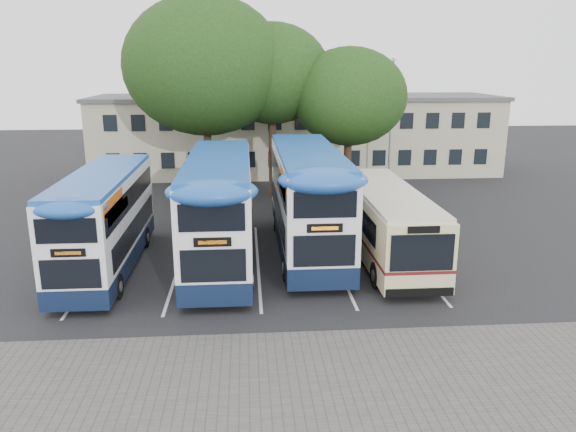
% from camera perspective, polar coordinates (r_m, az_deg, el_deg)
% --- Properties ---
extents(ground, '(120.00, 120.00, 0.00)m').
position_cam_1_polar(ground, '(21.31, 7.49, -8.96)').
color(ground, black).
rests_on(ground, ground).
extents(paving_strip, '(40.00, 6.00, 0.01)m').
position_cam_1_polar(paving_strip, '(16.61, 4.06, -16.29)').
color(paving_strip, '#595654').
rests_on(paving_strip, ground).
extents(bay_lines, '(14.12, 11.00, 0.01)m').
position_cam_1_polar(bay_lines, '(25.52, -3.09, -4.67)').
color(bay_lines, silver).
rests_on(bay_lines, ground).
extents(depot_building, '(32.40, 8.40, 6.20)m').
position_cam_1_polar(depot_building, '(46.51, 0.88, 8.40)').
color(depot_building, '#A69E85').
rests_on(depot_building, ground).
extents(lamp_post, '(0.25, 1.05, 9.06)m').
position_cam_1_polar(lamp_post, '(40.44, 10.44, 9.87)').
color(lamp_post, gray).
rests_on(lamp_post, ground).
extents(tree_left, '(10.12, 10.12, 12.86)m').
position_cam_1_polar(tree_left, '(36.51, -8.45, 14.85)').
color(tree_left, black).
rests_on(tree_left, ground).
extents(tree_mid, '(7.58, 7.58, 11.28)m').
position_cam_1_polar(tree_mid, '(37.37, -1.64, 14.24)').
color(tree_mid, black).
rests_on(tree_mid, ground).
extents(tree_right, '(7.25, 7.25, 9.75)m').
position_cam_1_polar(tree_right, '(36.40, 6.24, 11.95)').
color(tree_right, black).
rests_on(tree_right, ground).
extents(bus_dd_left, '(2.48, 10.23, 4.26)m').
position_cam_1_polar(bus_dd_left, '(25.28, -18.12, -0.05)').
color(bus_dd_left, '#0E1A35').
rests_on(bus_dd_left, ground).
extents(bus_dd_mid, '(2.77, 11.43, 4.77)m').
position_cam_1_polar(bus_dd_mid, '(25.00, -6.96, 1.10)').
color(bus_dd_mid, '#0E1A35').
rests_on(bus_dd_mid, ground).
extents(bus_dd_right, '(2.84, 11.71, 4.88)m').
position_cam_1_polar(bus_dd_right, '(26.39, 1.99, 2.09)').
color(bus_dd_right, '#0E1A35').
rests_on(bus_dd_right, ground).
extents(bus_single, '(2.74, 10.77, 3.21)m').
position_cam_1_polar(bus_single, '(26.09, 9.87, -0.25)').
color(bus_single, beige).
rests_on(bus_single, ground).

